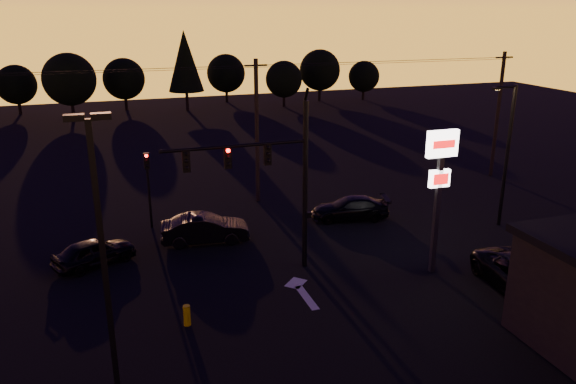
{
  "coord_description": "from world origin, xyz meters",
  "views": [
    {
      "loc": [
        -7.17,
        -19.16,
        11.88
      ],
      "look_at": [
        1.0,
        5.0,
        3.5
      ],
      "focal_mm": 35.0,
      "sensor_mm": 36.0,
      "label": 1
    }
  ],
  "objects_px": {
    "pylon_sign": "(440,172)",
    "streetlight": "(506,150)",
    "car_left": "(94,252)",
    "secondary_signal": "(148,179)",
    "suv_parked": "(523,276)",
    "traffic_signal_mast": "(272,171)",
    "bollard": "(187,315)",
    "car_mid": "(205,229)",
    "car_right": "(350,208)",
    "parking_lot_light": "(102,244)"
  },
  "relations": [
    {
      "from": "car_mid",
      "to": "suv_parked",
      "type": "height_order",
      "value": "car_mid"
    },
    {
      "from": "bollard",
      "to": "suv_parked",
      "type": "distance_m",
      "value": 14.5
    },
    {
      "from": "secondary_signal",
      "to": "streetlight",
      "type": "height_order",
      "value": "streetlight"
    },
    {
      "from": "traffic_signal_mast",
      "to": "car_mid",
      "type": "distance_m",
      "value": 6.54
    },
    {
      "from": "streetlight",
      "to": "parking_lot_light",
      "type": "bearing_deg",
      "value": -158.35
    },
    {
      "from": "pylon_sign",
      "to": "car_left",
      "type": "bearing_deg",
      "value": 158.82
    },
    {
      "from": "streetlight",
      "to": "car_right",
      "type": "bearing_deg",
      "value": 154.66
    },
    {
      "from": "suv_parked",
      "to": "bollard",
      "type": "bearing_deg",
      "value": 179.38
    },
    {
      "from": "pylon_sign",
      "to": "suv_parked",
      "type": "bearing_deg",
      "value": -49.13
    },
    {
      "from": "parking_lot_light",
      "to": "car_left",
      "type": "xyz_separation_m",
      "value": [
        -0.59,
        10.34,
        -4.6
      ]
    },
    {
      "from": "bollard",
      "to": "car_right",
      "type": "xyz_separation_m",
      "value": [
        10.98,
        8.67,
        0.24
      ]
    },
    {
      "from": "streetlight",
      "to": "suv_parked",
      "type": "bearing_deg",
      "value": -121.28
    },
    {
      "from": "pylon_sign",
      "to": "car_right",
      "type": "xyz_separation_m",
      "value": [
        -0.75,
        7.63,
        -4.25
      ]
    },
    {
      "from": "traffic_signal_mast",
      "to": "car_mid",
      "type": "xyz_separation_m",
      "value": [
        -2.39,
        4.42,
        -4.18
      ]
    },
    {
      "from": "streetlight",
      "to": "suv_parked",
      "type": "distance_m",
      "value": 9.02
    },
    {
      "from": "car_right",
      "to": "car_left",
      "type": "bearing_deg",
      "value": -69.79
    },
    {
      "from": "bollard",
      "to": "car_right",
      "type": "distance_m",
      "value": 13.99
    },
    {
      "from": "streetlight",
      "to": "car_left",
      "type": "height_order",
      "value": "streetlight"
    },
    {
      "from": "car_mid",
      "to": "car_right",
      "type": "bearing_deg",
      "value": -77.91
    },
    {
      "from": "streetlight",
      "to": "car_right",
      "type": "distance_m",
      "value": 9.27
    },
    {
      "from": "parking_lot_light",
      "to": "streetlight",
      "type": "xyz_separation_m",
      "value": [
        21.41,
        8.5,
        -0.85
      ]
    },
    {
      "from": "traffic_signal_mast",
      "to": "suv_parked",
      "type": "xyz_separation_m",
      "value": [
        9.73,
        -5.53,
        -4.19
      ]
    },
    {
      "from": "secondary_signal",
      "to": "car_mid",
      "type": "bearing_deg",
      "value": -50.77
    },
    {
      "from": "traffic_signal_mast",
      "to": "bollard",
      "type": "bearing_deg",
      "value": -142.58
    },
    {
      "from": "parking_lot_light",
      "to": "car_left",
      "type": "height_order",
      "value": "parking_lot_light"
    },
    {
      "from": "car_mid",
      "to": "suv_parked",
      "type": "distance_m",
      "value": 15.68
    },
    {
      "from": "streetlight",
      "to": "car_mid",
      "type": "xyz_separation_m",
      "value": [
        -16.4,
        2.91,
        -3.66
      ]
    },
    {
      "from": "secondary_signal",
      "to": "pylon_sign",
      "type": "height_order",
      "value": "pylon_sign"
    },
    {
      "from": "bollard",
      "to": "car_mid",
      "type": "height_order",
      "value": "car_mid"
    },
    {
      "from": "pylon_sign",
      "to": "car_mid",
      "type": "bearing_deg",
      "value": 143.93
    },
    {
      "from": "streetlight",
      "to": "car_mid",
      "type": "height_order",
      "value": "streetlight"
    },
    {
      "from": "secondary_signal",
      "to": "car_left",
      "type": "height_order",
      "value": "secondary_signal"
    },
    {
      "from": "car_mid",
      "to": "streetlight",
      "type": "bearing_deg",
      "value": -92.65
    },
    {
      "from": "car_right",
      "to": "traffic_signal_mast",
      "type": "bearing_deg",
      "value": -37.93
    },
    {
      "from": "car_left",
      "to": "suv_parked",
      "type": "height_order",
      "value": "suv_parked"
    },
    {
      "from": "traffic_signal_mast",
      "to": "bollard",
      "type": "distance_m",
      "value": 7.37
    },
    {
      "from": "car_left",
      "to": "pylon_sign",
      "type": "bearing_deg",
      "value": -135.89
    },
    {
      "from": "pylon_sign",
      "to": "car_left",
      "type": "distance_m",
      "value": 16.73
    },
    {
      "from": "car_mid",
      "to": "traffic_signal_mast",
      "type": "bearing_deg",
      "value": -144.16
    },
    {
      "from": "parking_lot_light",
      "to": "secondary_signal",
      "type": "bearing_deg",
      "value": 80.21
    },
    {
      "from": "secondary_signal",
      "to": "suv_parked",
      "type": "relative_size",
      "value": 0.81
    },
    {
      "from": "pylon_sign",
      "to": "car_mid",
      "type": "xyz_separation_m",
      "value": [
        -9.49,
        6.91,
        -4.16
      ]
    },
    {
      "from": "secondary_signal",
      "to": "car_right",
      "type": "height_order",
      "value": "secondary_signal"
    },
    {
      "from": "streetlight",
      "to": "car_left",
      "type": "distance_m",
      "value": 22.39
    },
    {
      "from": "parking_lot_light",
      "to": "bollard",
      "type": "bearing_deg",
      "value": 51.2
    },
    {
      "from": "streetlight",
      "to": "car_right",
      "type": "height_order",
      "value": "streetlight"
    },
    {
      "from": "traffic_signal_mast",
      "to": "suv_parked",
      "type": "distance_m",
      "value": 11.95
    },
    {
      "from": "pylon_sign",
      "to": "streetlight",
      "type": "height_order",
      "value": "streetlight"
    },
    {
      "from": "secondary_signal",
      "to": "parking_lot_light",
      "type": "relative_size",
      "value": 0.48
    },
    {
      "from": "pylon_sign",
      "to": "streetlight",
      "type": "relative_size",
      "value": 0.85
    }
  ]
}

